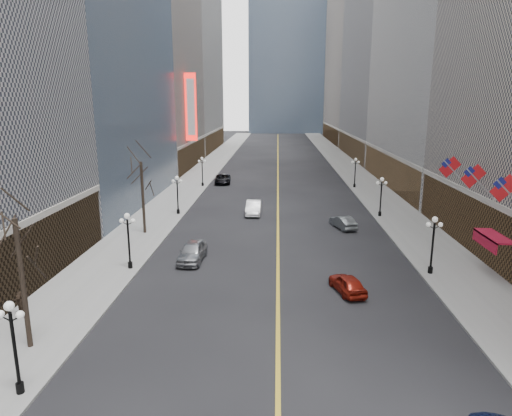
# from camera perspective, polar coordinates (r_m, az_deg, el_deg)

# --- Properties ---
(sidewalk_east) EXTENTS (6.00, 230.00, 0.15)m
(sidewalk_east) POSITION_cam_1_polar(r_m,az_deg,el_deg) (76.34, 13.34, 3.04)
(sidewalk_east) COLOR gray
(sidewalk_east) RESTS_ON ground
(sidewalk_west) EXTENTS (6.00, 230.00, 0.15)m
(sidewalk_west) POSITION_cam_1_polar(r_m,az_deg,el_deg) (76.28, -7.83, 3.27)
(sidewalk_west) COLOR gray
(sidewalk_west) RESTS_ON ground
(lane_line) EXTENTS (0.25, 200.00, 0.02)m
(lane_line) POSITION_cam_1_polar(r_m,az_deg,el_deg) (84.89, 2.76, 4.35)
(lane_line) COLOR gold
(lane_line) RESTS_ON ground
(bldg_east_c) EXTENTS (26.60, 40.60, 48.80)m
(bldg_east_c) POSITION_cam_1_polar(r_m,az_deg,el_deg) (114.41, 18.85, 18.14)
(bldg_east_c) COLOR gray
(bldg_east_c) RESTS_ON ground
(bldg_east_d) EXTENTS (26.60, 46.60, 62.80)m
(bldg_east_d) POSITION_cam_1_polar(r_m,az_deg,el_deg) (156.82, 14.56, 19.48)
(bldg_east_d) COLOR #AC9E8E
(bldg_east_d) RESTS_ON ground
(bldg_west_c) EXTENTS (26.60, 30.60, 50.80)m
(bldg_west_c) POSITION_cam_1_polar(r_m,az_deg,el_deg) (96.34, -16.32, 19.95)
(bldg_west_c) COLOR #AC9E8E
(bldg_west_c) RESTS_ON ground
(bldg_west_d) EXTENTS (26.60, 38.60, 72.80)m
(bldg_west_d) POSITION_cam_1_polar(r_m,az_deg,el_deg) (130.39, -11.50, 23.20)
(bldg_west_d) COLOR silver
(bldg_west_d) RESTS_ON ground
(streetlamp_east_1) EXTENTS (1.26, 0.44, 4.52)m
(streetlamp_east_1) POSITION_cam_1_polar(r_m,az_deg,el_deg) (37.35, 21.27, -3.64)
(streetlamp_east_1) COLOR black
(streetlamp_east_1) RESTS_ON sidewalk_east
(streetlamp_east_2) EXTENTS (1.26, 0.44, 4.52)m
(streetlamp_east_2) POSITION_cam_1_polar(r_m,az_deg,el_deg) (54.20, 15.38, 1.87)
(streetlamp_east_2) COLOR black
(streetlamp_east_2) RESTS_ON sidewalk_east
(streetlamp_east_3) EXTENTS (1.26, 0.44, 4.52)m
(streetlamp_east_3) POSITION_cam_1_polar(r_m,az_deg,el_deg) (71.62, 12.30, 4.73)
(streetlamp_east_3) COLOR black
(streetlamp_east_3) RESTS_ON sidewalk_east
(streetlamp_west_0) EXTENTS (1.26, 0.44, 4.52)m
(streetlamp_west_0) POSITION_cam_1_polar(r_m,az_deg,el_deg) (23.68, -28.06, -14.17)
(streetlamp_west_0) COLOR black
(streetlamp_west_0) RESTS_ON sidewalk_west
(streetlamp_west_1) EXTENTS (1.26, 0.44, 4.52)m
(streetlamp_west_1) POSITION_cam_1_polar(r_m,az_deg,el_deg) (37.26, -15.68, -3.26)
(streetlamp_west_1) COLOR black
(streetlamp_west_1) RESTS_ON sidewalk_west
(streetlamp_west_2) EXTENTS (1.26, 0.44, 4.52)m
(streetlamp_west_2) POSITION_cam_1_polar(r_m,az_deg,el_deg) (54.14, -9.80, 2.14)
(streetlamp_west_2) COLOR black
(streetlamp_west_2) RESTS_ON sidewalk_west
(streetlamp_west_3) EXTENTS (1.26, 0.44, 4.52)m
(streetlamp_west_3) POSITION_cam_1_polar(r_m,az_deg,el_deg) (71.57, -6.74, 4.94)
(streetlamp_west_3) COLOR black
(streetlamp_west_3) RESTS_ON sidewalk_west
(flag_3) EXTENTS (2.87, 0.12, 2.87)m
(flag_3) POSITION_cam_1_polar(r_m,az_deg,el_deg) (35.02, 28.85, 1.91)
(flag_3) COLOR #B2B2B7
(flag_3) RESTS_ON ground
(flag_4) EXTENTS (2.87, 0.12, 2.87)m
(flag_4) POSITION_cam_1_polar(r_m,az_deg,el_deg) (39.49, 25.74, 3.37)
(flag_4) COLOR #B2B2B7
(flag_4) RESTS_ON ground
(flag_5) EXTENTS (2.87, 0.12, 2.87)m
(flag_5) POSITION_cam_1_polar(r_m,az_deg,el_deg) (44.08, 23.26, 4.51)
(flag_5) COLOR #B2B2B7
(flag_5) RESTS_ON ground
(awning_c) EXTENTS (1.40, 4.00, 0.93)m
(awning_c) POSITION_cam_1_polar(r_m,az_deg,el_deg) (38.90, 27.32, -3.31)
(awning_c) COLOR maroon
(awning_c) RESTS_ON ground
(theatre_marquee) EXTENTS (2.00, 0.55, 12.00)m
(theatre_marquee) POSITION_cam_1_polar(r_m,az_deg,el_deg) (85.33, -8.13, 12.37)
(theatre_marquee) COLOR red
(theatre_marquee) RESTS_ON ground
(tree_west_near) EXTENTS (3.60, 3.60, 7.92)m
(tree_west_near) POSITION_cam_1_polar(r_m,az_deg,el_deg) (26.54, -27.69, -3.48)
(tree_west_near) COLOR #2D231C
(tree_west_near) RESTS_ON sidewalk_west
(tree_west_far) EXTENTS (3.60, 3.60, 7.92)m
(tree_west_far) POSITION_cam_1_polar(r_m,az_deg,el_deg) (46.37, -14.12, 4.27)
(tree_west_far) COLOR #2D231C
(tree_west_far) RESTS_ON sidewalk_west
(car_nb_near) EXTENTS (2.14, 4.91, 1.65)m
(car_nb_near) POSITION_cam_1_polar(r_m,az_deg,el_deg) (38.85, -7.96, -5.41)
(car_nb_near) COLOR gray
(car_nb_near) RESTS_ON ground
(car_nb_mid) EXTENTS (1.71, 4.87, 1.60)m
(car_nb_mid) POSITION_cam_1_polar(r_m,az_deg,el_deg) (54.11, -0.31, 0.06)
(car_nb_mid) COLOR white
(car_nb_mid) RESTS_ON ground
(car_nb_far) EXTENTS (2.88, 5.52, 1.49)m
(car_nb_far) POSITION_cam_1_polar(r_m,az_deg,el_deg) (74.52, -4.19, 3.64)
(car_nb_far) COLOR black
(car_nb_far) RESTS_ON ground
(car_sb_mid) EXTENTS (2.58, 4.16, 1.32)m
(car_sb_mid) POSITION_cam_1_polar(r_m,az_deg,el_deg) (33.09, 11.35, -9.25)
(car_sb_mid) COLOR maroon
(car_sb_mid) RESTS_ON ground
(car_sb_far) EXTENTS (2.59, 4.25, 1.32)m
(car_sb_far) POSITION_cam_1_polar(r_m,az_deg,el_deg) (49.05, 10.82, -1.75)
(car_sb_far) COLOR #505558
(car_sb_far) RESTS_ON ground
(ped_west_far) EXTENTS (1.45, 1.16, 1.58)m
(ped_west_far) POSITION_cam_1_polar(r_m,az_deg,el_deg) (32.36, -27.35, -10.54)
(ped_west_far) COLOR #32251B
(ped_west_far) RESTS_ON sidewalk_west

